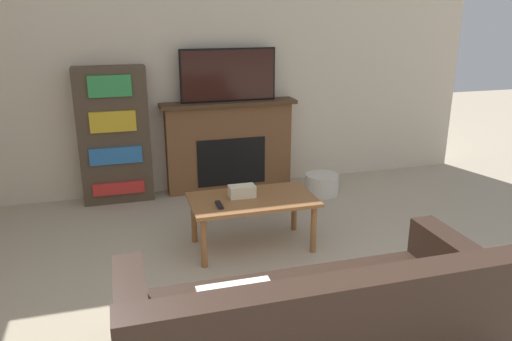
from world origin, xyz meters
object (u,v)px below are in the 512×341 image
(couch, at_px, (317,340))
(tv, at_px, (228,75))
(storage_basket, at_px, (322,184))
(fireplace, at_px, (229,145))
(coffee_table, at_px, (252,204))
(bookshelf, at_px, (114,136))

(couch, bearing_deg, tv, 85.11)
(storage_basket, bearing_deg, fireplace, 153.28)
(fireplace, distance_m, storage_basket, 1.12)
(couch, distance_m, coffee_table, 1.71)
(tv, bearing_deg, fireplace, 90.00)
(tv, distance_m, couch, 3.34)
(couch, distance_m, bookshelf, 3.34)
(coffee_table, distance_m, bookshelf, 1.85)
(fireplace, height_order, coffee_table, fireplace)
(fireplace, height_order, storage_basket, fireplace)
(fireplace, height_order, couch, fireplace)
(fireplace, height_order, tv, tv)
(couch, relative_size, bookshelf, 1.44)
(couch, bearing_deg, bookshelf, 106.67)
(coffee_table, bearing_deg, tv, 84.23)
(couch, height_order, storage_basket, couch)
(bookshelf, height_order, storage_basket, bookshelf)
(tv, bearing_deg, bookshelf, -179.87)
(fireplace, relative_size, couch, 0.73)
(tv, height_order, couch, tv)
(tv, xyz_separation_m, bookshelf, (-1.22, -0.00, -0.58))
(fireplace, xyz_separation_m, tv, (-0.00, -0.02, 0.78))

